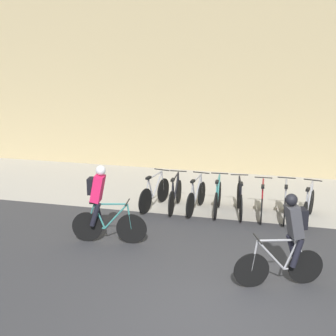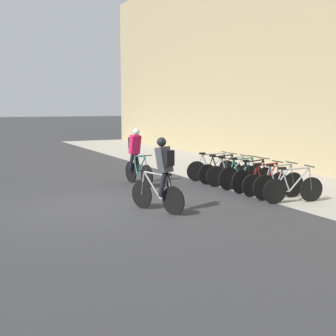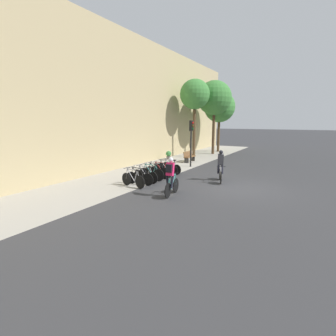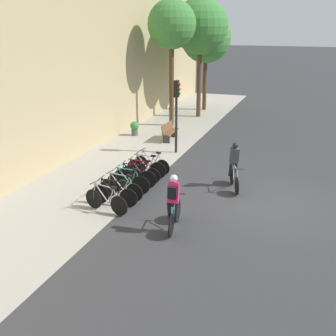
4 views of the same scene
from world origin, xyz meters
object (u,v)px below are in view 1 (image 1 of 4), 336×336
object	(u,v)px
parked_bike_3	(218,198)
parked_bike_7	(308,206)
cyclist_pink	(101,202)
parked_bike_1	(175,195)
parked_bike_2	(196,197)
parked_bike_0	(155,193)
parked_bike_6	(285,203)
cyclist_grey	(290,237)
parked_bike_5	(262,202)
parked_bike_4	(240,200)

from	to	relation	value
parked_bike_3	parked_bike_7	world-z (taller)	parked_bike_3
cyclist_pink	parked_bike_1	distance (m)	2.80
cyclist_pink	parked_bike_2	distance (m)	3.07
parked_bike_0	parked_bike_7	distance (m)	4.03
parked_bike_3	parked_bike_6	distance (m)	1.73
parked_bike_1	cyclist_grey	bearing A→B (deg)	-49.86
cyclist_grey	parked_bike_6	world-z (taller)	cyclist_grey
parked_bike_2	parked_bike_6	bearing A→B (deg)	0.04
parked_bike_1	parked_bike_3	world-z (taller)	parked_bike_3
cyclist_pink	parked_bike_5	size ratio (longest dim) A/B	1.11
cyclist_grey	parked_bike_0	bearing A→B (deg)	135.23
parked_bike_2	parked_bike_7	size ratio (longest dim) A/B	1.01
parked_bike_3	parked_bike_4	world-z (taller)	parked_bike_3
parked_bike_0	parked_bike_6	xyz separation A→B (m)	(3.46, 0.00, 0.01)
parked_bike_7	parked_bike_1	bearing A→B (deg)	-180.00
cyclist_grey	parked_bike_5	size ratio (longest dim) A/B	1.10
cyclist_grey	parked_bike_2	world-z (taller)	cyclist_grey
parked_bike_2	parked_bike_4	world-z (taller)	parked_bike_4
parked_bike_0	parked_bike_1	bearing A→B (deg)	-0.04
parked_bike_0	parked_bike_5	size ratio (longest dim) A/B	1.06
cyclist_grey	parked_bike_6	size ratio (longest dim) A/B	1.06
parked_bike_4	parked_bike_7	size ratio (longest dim) A/B	0.99
parked_bike_6	parked_bike_0	bearing A→B (deg)	-179.98
cyclist_pink	parked_bike_4	distance (m)	3.82
cyclist_pink	parked_bike_3	xyz separation A→B (m)	(2.25, 2.52, -0.54)
cyclist_pink	parked_bike_0	distance (m)	2.63
parked_bike_0	parked_bike_4	size ratio (longest dim) A/B	1.03
cyclist_pink	cyclist_grey	world-z (taller)	cyclist_pink
parked_bike_5	parked_bike_7	xyz separation A→B (m)	(1.15, -0.00, 0.01)
parked_bike_1	parked_bike_4	world-z (taller)	parked_bike_4
cyclist_pink	parked_bike_6	distance (m)	4.73
parked_bike_5	parked_bike_7	bearing A→B (deg)	-0.01
cyclist_grey	parked_bike_4	world-z (taller)	cyclist_grey
parked_bike_4	parked_bike_5	distance (m)	0.58
parked_bike_2	cyclist_pink	bearing A→B (deg)	-123.53
parked_bike_0	cyclist_pink	bearing A→B (deg)	-101.60
parked_bike_4	parked_bike_5	size ratio (longest dim) A/B	1.03
parked_bike_1	parked_bike_0	bearing A→B (deg)	179.96
parked_bike_5	parked_bike_4	bearing A→B (deg)	179.89
cyclist_pink	parked_bike_3	size ratio (longest dim) A/B	1.07
parked_bike_1	parked_bike_6	xyz separation A→B (m)	(2.88, 0.00, 0.01)
parked_bike_2	parked_bike_5	size ratio (longest dim) A/B	1.06
parked_bike_4	parked_bike_6	distance (m)	1.15
parked_bike_3	parked_bike_7	xyz separation A→B (m)	(2.30, -0.00, -0.01)
cyclist_grey	parked_bike_7	distance (m)	3.58
parked_bike_1	parked_bike_7	world-z (taller)	parked_bike_1
cyclist_pink	parked_bike_0	xyz separation A→B (m)	(0.52, 2.52, -0.54)
parked_bike_2	parked_bike_3	size ratio (longest dim) A/B	1.02
cyclist_pink	parked_bike_6	bearing A→B (deg)	32.40
parked_bike_6	parked_bike_2	bearing A→B (deg)	-179.96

